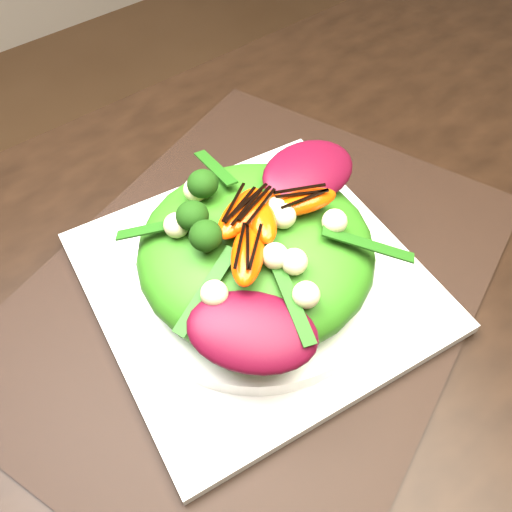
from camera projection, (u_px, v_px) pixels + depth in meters
floor at (349, 487)px, 1.13m from camera, size 4.00×4.00×0.01m
dining_table at (448, 287)px, 0.54m from camera, size 1.60×0.90×0.75m
placemat at (256, 285)px, 0.52m from camera, size 0.59×0.52×0.00m
plate_base at (256, 281)px, 0.51m from camera, size 0.33×0.33×0.01m
salad_bowl at (256, 272)px, 0.50m from camera, size 0.30×0.30×0.02m
lettuce_mound at (256, 250)px, 0.48m from camera, size 0.25×0.25×0.07m
radicchio_leaf at (309, 171)px, 0.49m from camera, size 0.10×0.07×0.02m
orange_segment at (219, 213)px, 0.45m from camera, size 0.07×0.05×0.02m
broccoli_floret at (178, 209)px, 0.44m from camera, size 0.05×0.05×0.04m
macadamia_nut at (323, 223)px, 0.44m from camera, size 0.03×0.03×0.02m
balsamic_drizzle at (219, 206)px, 0.44m from camera, size 0.04×0.02×0.00m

